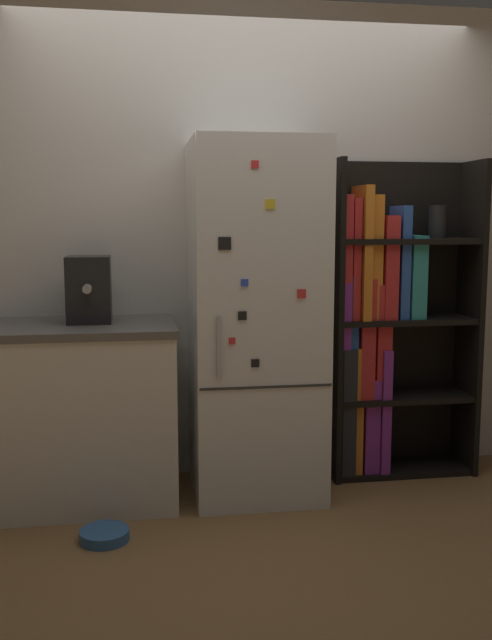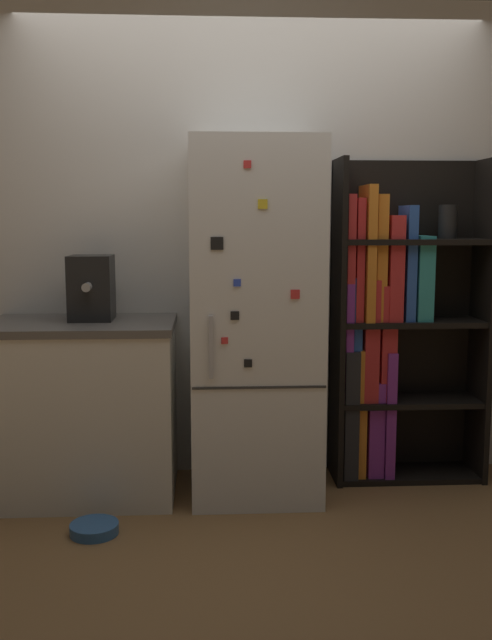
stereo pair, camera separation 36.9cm
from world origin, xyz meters
name	(u,v)px [view 1 (the left image)]	position (x,y,z in m)	size (l,w,h in m)	color
ground_plane	(259,498)	(0.00, 0.00, 0.00)	(16.00, 16.00, 0.00)	olive
wall_back	(245,243)	(0.00, 0.47, 1.30)	(8.00, 0.05, 2.60)	silver
refrigerator	(255,320)	(0.00, 0.13, 0.91)	(0.66, 0.66, 1.83)	white
bookshelf	(380,329)	(0.74, 0.31, 0.83)	(0.82, 0.33, 1.75)	black
kitchen_counter	(82,412)	(-0.89, 0.14, 0.46)	(0.95, 0.64, 0.92)	silver
espresso_machine	(89,289)	(-0.84, 0.19, 1.08)	(0.22, 0.29, 0.33)	black
pet_bowl	(104,534)	(-0.77, -0.37, 0.03)	(0.22, 0.22, 0.05)	#3366A5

